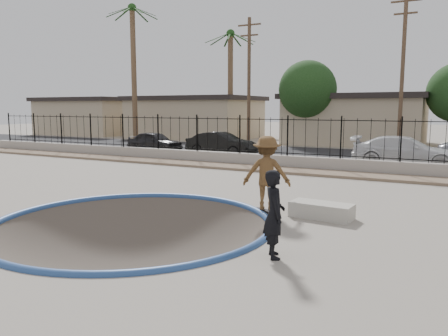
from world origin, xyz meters
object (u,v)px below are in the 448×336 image
Objects in this scene: skateboard at (266,211)px; car_a at (155,142)px; skater at (267,177)px; videographer at (274,214)px; car_b at (221,144)px; car_c at (405,151)px; concrete_ledge at (321,210)px.

car_a reaches higher than skateboard.
skater is 1.18× the size of videographer.
skateboard is at bearing -127.32° from car_a.
videographer is 0.41× the size of car_b.
car_b is at bearing -0.21° from videographer.
videographer is 20.62m from car_a.
skater reaches higher than car_a.
concrete_ledge is at bearing 173.22° from car_c.
concrete_ledge is at bearing -139.79° from car_b.
videographer is at bearing -46.87° from skateboard.
car_c is at bearing 97.13° from skateboard.
skateboard is at bearing -144.93° from car_b.
car_b is 10.10m from car_c.
skateboard is (0.00, 0.00, -0.95)m from skater.
car_b is (4.85, 0.00, 0.04)m from car_a.
concrete_ledge is at bearing -31.65° from videographer.
skater is at bearing 166.16° from car_c.
car_c is (2.38, 11.80, 0.70)m from skateboard.
car_b is (-9.21, 11.65, 0.53)m from concrete_ledge.
car_c is (10.10, 0.00, 0.03)m from car_b.
skater is 0.95m from skateboard.
skater is 0.53× the size of car_a.
videographer is at bearing 174.20° from car_c.
skater is 12.04m from car_c.
videographer is 3.48m from concrete_ledge.
skater is at bearing -143.02° from skateboard.
skater reaches higher than car_c.
skateboard is 0.50× the size of videographer.
videographer reaches higher than concrete_ledge.
skater is 1.71m from concrete_ledge.
skater is 14.10m from car_b.
car_b is (-7.72, 11.80, -0.28)m from skater.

